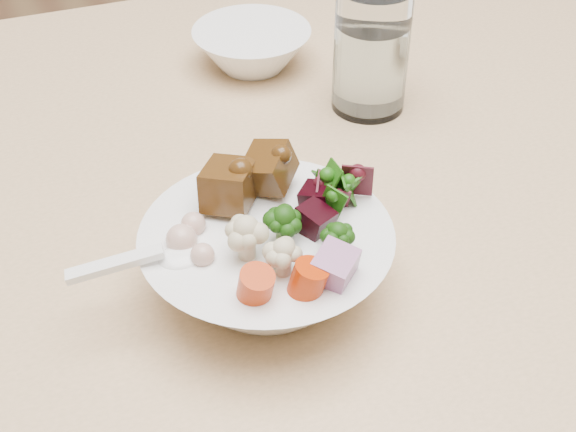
{
  "coord_description": "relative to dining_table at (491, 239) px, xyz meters",
  "views": [
    {
      "loc": [
        -0.36,
        -0.56,
        1.29
      ],
      "look_at": [
        -0.18,
        -0.13,
        0.9
      ],
      "focal_mm": 50.0,
      "sensor_mm": 36.0,
      "label": 1
    }
  ],
  "objects": [
    {
      "name": "soup_spoon",
      "position": [
        -0.35,
        -0.05,
        0.14
      ],
      "size": [
        0.1,
        0.04,
        0.02
      ],
      "rotation": [
        0.0,
        0.0,
        -0.16
      ],
      "color": "white",
      "rests_on": "food_bowl"
    },
    {
      "name": "dining_table",
      "position": [
        0.0,
        0.0,
        0.0
      ],
      "size": [
        1.82,
        1.08,
        0.83
      ],
      "rotation": [
        0.0,
        0.0,
        -0.05
      ],
      "color": "#DCB282",
      "rests_on": "ground"
    },
    {
      "name": "side_bowl",
      "position": [
        -0.15,
        0.29,
        0.11
      ],
      "size": [
        0.13,
        0.13,
        0.04
      ],
      "primitive_type": null,
      "color": "white",
      "rests_on": "dining_table"
    },
    {
      "name": "chair_far",
      "position": [
        0.09,
        0.68,
        -0.26
      ],
      "size": [
        0.45,
        0.45,
        0.88
      ],
      "rotation": [
        0.0,
        0.0,
        -0.12
      ],
      "color": "tan",
      "rests_on": "ground"
    },
    {
      "name": "food_bowl",
      "position": [
        -0.27,
        -0.05,
        0.12
      ],
      "size": [
        0.2,
        0.2,
        0.11
      ],
      "color": "white",
      "rests_on": "dining_table"
    },
    {
      "name": "water_glass",
      "position": [
        -0.07,
        0.16,
        0.15
      ],
      "size": [
        0.08,
        0.08,
        0.13
      ],
      "color": "white",
      "rests_on": "dining_table"
    }
  ]
}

